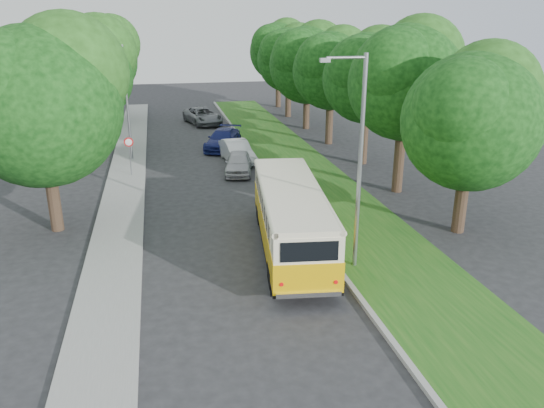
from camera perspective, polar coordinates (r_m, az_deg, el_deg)
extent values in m
plane|color=#272729|center=(22.02, -4.07, -5.07)|extent=(120.00, 120.00, 0.00)
cube|color=gray|center=(27.19, 1.91, 0.01)|extent=(0.20, 70.00, 0.15)
cube|color=#195316|center=(27.84, 6.60, 0.33)|extent=(4.50, 70.00, 0.13)
cube|color=gray|center=(26.54, -15.98, -1.29)|extent=(2.20, 70.00, 0.12)
cylinder|color=#332319|center=(24.80, 19.72, 0.80)|extent=(0.56, 0.56, 3.35)
sphere|color=black|center=(24.02, 20.60, 8.23)|extent=(5.85, 5.85, 5.85)
sphere|color=black|center=(24.89, 22.24, 11.13)|extent=(4.38, 4.38, 4.38)
sphere|color=black|center=(22.83, 19.91, 9.65)|extent=(4.09, 4.09, 4.09)
cylinder|color=#332319|center=(29.63, 13.55, 5.26)|extent=(0.56, 0.56, 4.26)
sphere|color=black|center=(28.97, 14.14, 12.51)|extent=(5.98, 5.98, 5.98)
sphere|color=black|center=(29.86, 15.70, 14.89)|extent=(4.49, 4.49, 4.49)
sphere|color=black|center=(27.84, 13.24, 13.87)|extent=(4.19, 4.19, 4.19)
cylinder|color=#332319|center=(35.14, 9.85, 7.44)|extent=(0.56, 0.56, 3.95)
sphere|color=black|center=(34.59, 10.19, 13.15)|extent=(5.61, 5.61, 5.61)
sphere|color=black|center=(35.39, 11.48, 15.03)|extent=(4.21, 4.21, 4.21)
sphere|color=black|center=(33.57, 9.35, 14.21)|extent=(3.92, 3.92, 3.92)
cylinder|color=#332319|center=(40.54, 6.19, 9.13)|extent=(0.56, 0.56, 3.86)
sphere|color=black|center=(40.07, 6.38, 14.04)|extent=(5.64, 5.64, 5.64)
sphere|color=black|center=(40.83, 7.55, 15.68)|extent=(4.23, 4.23, 4.23)
sphere|color=black|center=(39.08, 5.53, 14.97)|extent=(3.95, 3.95, 3.95)
cylinder|color=#332319|center=(46.19, 3.72, 10.29)|extent=(0.56, 0.56, 3.58)
sphere|color=black|center=(45.76, 3.82, 14.67)|extent=(6.36, 6.36, 6.36)
sphere|color=black|center=(46.60, 5.01, 16.29)|extent=(4.77, 4.77, 4.77)
sphere|color=black|center=(44.68, 2.91, 15.59)|extent=(4.45, 4.45, 4.45)
cylinder|color=#332319|center=(51.88, 1.75, 11.39)|extent=(0.56, 0.56, 3.68)
sphere|color=black|center=(51.51, 1.80, 15.21)|extent=(5.91, 5.91, 5.91)
sphere|color=black|center=(52.26, 2.80, 16.56)|extent=(4.43, 4.43, 4.43)
sphere|color=black|center=(50.54, 1.00, 15.98)|extent=(4.14, 4.14, 4.14)
cylinder|color=#332319|center=(57.73, 0.67, 12.40)|extent=(0.56, 0.56, 4.05)
sphere|color=black|center=(57.40, 0.69, 16.04)|extent=(5.97, 5.97, 5.97)
sphere|color=black|center=(58.16, 1.61, 17.25)|extent=(4.48, 4.48, 4.48)
sphere|color=black|center=(56.44, -0.06, 16.74)|extent=(4.18, 4.18, 4.18)
cylinder|color=#332319|center=(25.41, -22.53, 1.27)|extent=(0.56, 0.56, 3.68)
sphere|color=black|center=(24.60, -23.65, 9.50)|extent=(6.80, 6.80, 6.80)
sphere|color=black|center=(24.90, -21.06, 13.11)|extent=(5.10, 5.10, 5.10)
sphere|color=black|center=(23.89, -26.73, 10.89)|extent=(4.76, 4.76, 4.76)
cylinder|color=#332319|center=(38.85, -19.24, 7.58)|extent=(0.56, 0.56, 3.68)
sphere|color=black|center=(38.33, -19.86, 13.00)|extent=(6.80, 6.80, 6.80)
sphere|color=black|center=(38.77, -18.18, 15.27)|extent=(5.10, 5.10, 5.10)
sphere|color=black|center=(37.56, -21.75, 13.98)|extent=(4.76, 4.76, 4.76)
cylinder|color=#332319|center=(50.62, -17.80, 10.28)|extent=(0.56, 0.56, 3.68)
sphere|color=black|center=(50.22, -18.24, 14.45)|extent=(6.80, 6.80, 6.80)
sphere|color=black|center=(50.72, -16.95, 16.17)|extent=(5.10, 5.10, 5.10)
sphere|color=black|center=(49.43, -19.65, 15.23)|extent=(4.76, 4.76, 4.76)
cylinder|color=gray|center=(19.40, 9.43, 3.88)|extent=(0.16, 0.16, 8.00)
cylinder|color=gray|center=(18.51, 8.01, 15.33)|extent=(1.40, 0.10, 0.10)
cube|color=gray|center=(18.27, 5.71, 15.14)|extent=(0.35, 0.16, 0.14)
cylinder|color=gray|center=(36.31, -15.31, 10.28)|extent=(0.16, 0.16, 7.50)
cylinder|color=gray|center=(36.00, -16.99, 15.84)|extent=(1.40, 0.10, 0.10)
cube|color=gray|center=(36.06, -18.20, 15.61)|extent=(0.35, 0.16, 0.14)
cylinder|color=gray|center=(32.87, -15.03, 4.93)|extent=(0.06, 0.06, 2.50)
cone|color=red|center=(32.62, -15.17, 6.44)|extent=(0.56, 0.02, 0.56)
cone|color=white|center=(32.61, -15.17, 6.43)|extent=(0.40, 0.02, 0.40)
imported|color=#B4B3B8|center=(32.72, -3.61, 4.45)|extent=(2.33, 4.17, 1.34)
imported|color=silver|center=(35.40, -3.82, 5.68)|extent=(1.99, 4.48, 1.43)
imported|color=navy|center=(39.06, -5.28, 6.93)|extent=(3.63, 5.24, 1.41)
imported|color=slate|center=(48.71, -7.45, 9.38)|extent=(3.61, 5.66, 1.45)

